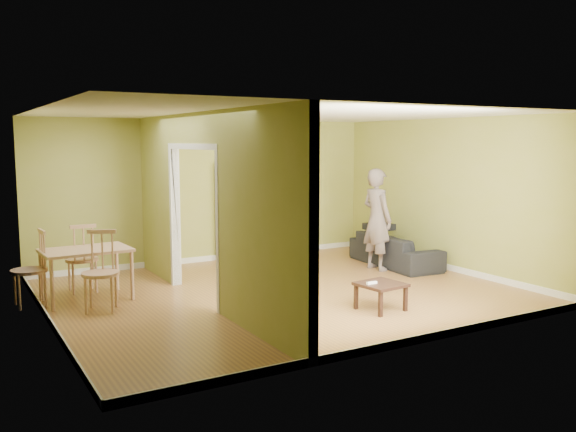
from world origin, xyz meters
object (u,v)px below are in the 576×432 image
object	(u,v)px
dining_table	(86,254)
chair_near	(100,271)
sofa	(395,245)
bookshelf	(237,212)
chair_far	(82,257)
chair_left	(29,268)
person	(377,211)
coffee_table	(381,287)

from	to	relation	value
dining_table	chair_near	xyz separation A→B (m)	(0.05, -0.65, -0.12)
sofa	bookshelf	xyz separation A→B (m)	(-2.23, 1.89, 0.54)
dining_table	chair_near	world-z (taller)	chair_near
sofa	dining_table	distance (m)	5.31
bookshelf	chair_far	world-z (taller)	bookshelf
sofa	dining_table	world-z (taller)	sofa
chair_left	chair_far	xyz separation A→B (m)	(0.78, 0.47, -0.00)
sofa	person	bearing A→B (deg)	105.82
dining_table	person	bearing A→B (deg)	-4.52
chair_left	chair_near	size ratio (longest dim) A/B	0.98
coffee_table	sofa	bearing A→B (deg)	46.70
chair_left	bookshelf	bearing A→B (deg)	108.49
bookshelf	chair_left	world-z (taller)	bookshelf
sofa	chair_far	bearing A→B (deg)	85.67
coffee_table	dining_table	distance (m)	4.08
bookshelf	chair_far	distance (m)	3.24
sofa	chair_far	size ratio (longest dim) A/B	1.88
person	chair_near	distance (m)	4.78
person	coffee_table	distance (m)	2.68
person	coffee_table	xyz separation A→B (m)	(-1.54, -2.07, -0.72)
chair_near	chair_far	bearing A→B (deg)	113.02
bookshelf	dining_table	size ratio (longest dim) A/B	1.56
chair_left	chair_far	size ratio (longest dim) A/B	1.01
dining_table	chair_far	world-z (taller)	chair_far
bookshelf	sofa	bearing A→B (deg)	-40.38
bookshelf	chair_near	bearing A→B (deg)	-143.09
dining_table	sofa	bearing A→B (deg)	-3.00
bookshelf	chair_near	world-z (taller)	bookshelf
bookshelf	chair_near	distance (m)	3.80
chair_near	bookshelf	bearing A→B (deg)	59.90
bookshelf	dining_table	distance (m)	3.48
sofa	chair_far	xyz separation A→B (m)	(-5.25, 0.80, 0.15)
chair_left	sofa	bearing A→B (deg)	83.01
person	chair_far	xyz separation A→B (m)	(-4.75, 0.90, -0.51)
coffee_table	chair_left	xyz separation A→B (m)	(-3.98, 2.50, 0.21)
person	chair_left	distance (m)	5.57
coffee_table	chair_near	bearing A→B (deg)	150.70
coffee_table	chair_far	size ratio (longest dim) A/B	0.53
bookshelf	chair_near	size ratio (longest dim) A/B	1.72
dining_table	chair_left	world-z (taller)	chair_left
sofa	bookshelf	bearing A→B (deg)	53.98
sofa	chair_left	distance (m)	6.04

